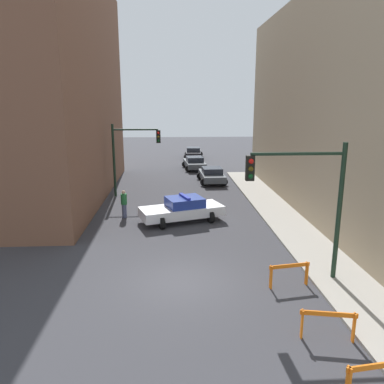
{
  "coord_description": "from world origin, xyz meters",
  "views": [
    {
      "loc": [
        -0.29,
        -13.1,
        6.73
      ],
      "look_at": [
        0.88,
        8.03,
        1.59
      ],
      "focal_mm": 35.0,
      "sensor_mm": 36.0,
      "label": 1
    }
  ],
  "objects_px": {
    "traffic_light_near": "(310,192)",
    "police_car": "(182,209)",
    "barrier_mid": "(328,321)",
    "barrier_back": "(289,271)",
    "parked_car_far": "(193,152)",
    "pedestrian_crossing": "(124,204)",
    "parked_car_mid": "(195,163)",
    "barrier_front": "(377,374)",
    "traffic_light_far": "(129,150)",
    "parked_car_near": "(212,175)"
  },
  "relations": [
    {
      "from": "traffic_light_far",
      "to": "barrier_front",
      "type": "distance_m",
      "value": 21.25
    },
    {
      "from": "barrier_mid",
      "to": "barrier_back",
      "type": "distance_m",
      "value": 3.23
    },
    {
      "from": "pedestrian_crossing",
      "to": "parked_car_mid",
      "type": "bearing_deg",
      "value": -1.9
    },
    {
      "from": "traffic_light_far",
      "to": "barrier_front",
      "type": "height_order",
      "value": "traffic_light_far"
    },
    {
      "from": "parked_car_mid",
      "to": "police_car",
      "type": "bearing_deg",
      "value": -100.81
    },
    {
      "from": "police_car",
      "to": "barrier_mid",
      "type": "bearing_deg",
      "value": -179.73
    },
    {
      "from": "traffic_light_near",
      "to": "traffic_light_far",
      "type": "height_order",
      "value": "traffic_light_near"
    },
    {
      "from": "parked_car_mid",
      "to": "barrier_front",
      "type": "relative_size",
      "value": 2.79
    },
    {
      "from": "parked_car_far",
      "to": "barrier_mid",
      "type": "bearing_deg",
      "value": -82.92
    },
    {
      "from": "parked_car_near",
      "to": "police_car",
      "type": "bearing_deg",
      "value": -107.34
    },
    {
      "from": "barrier_front",
      "to": "police_car",
      "type": "bearing_deg",
      "value": 106.92
    },
    {
      "from": "traffic_light_near",
      "to": "police_car",
      "type": "distance_m",
      "value": 9.24
    },
    {
      "from": "traffic_light_far",
      "to": "parked_car_far",
      "type": "height_order",
      "value": "traffic_light_far"
    },
    {
      "from": "traffic_light_near",
      "to": "pedestrian_crossing",
      "type": "bearing_deg",
      "value": 132.74
    },
    {
      "from": "parked_car_far",
      "to": "barrier_back",
      "type": "bearing_deg",
      "value": -82.87
    },
    {
      "from": "parked_car_far",
      "to": "parked_car_mid",
      "type": "bearing_deg",
      "value": -88.32
    },
    {
      "from": "barrier_back",
      "to": "barrier_mid",
      "type": "bearing_deg",
      "value": -87.8
    },
    {
      "from": "parked_car_near",
      "to": "pedestrian_crossing",
      "type": "bearing_deg",
      "value": -125.39
    },
    {
      "from": "barrier_front",
      "to": "parked_car_far",
      "type": "bearing_deg",
      "value": 92.98
    },
    {
      "from": "parked_car_mid",
      "to": "barrier_mid",
      "type": "height_order",
      "value": "parked_car_mid"
    },
    {
      "from": "parked_car_near",
      "to": "barrier_front",
      "type": "xyz_separation_m",
      "value": [
        1.28,
        -23.92,
        -0.06
      ]
    },
    {
      "from": "parked_car_near",
      "to": "parked_car_mid",
      "type": "relative_size",
      "value": 0.98
    },
    {
      "from": "pedestrian_crossing",
      "to": "barrier_mid",
      "type": "height_order",
      "value": "pedestrian_crossing"
    },
    {
      "from": "barrier_front",
      "to": "pedestrian_crossing",
      "type": "bearing_deg",
      "value": 117.67
    },
    {
      "from": "traffic_light_far",
      "to": "barrier_front",
      "type": "xyz_separation_m",
      "value": [
        7.69,
        -19.61,
        -2.78
      ]
    },
    {
      "from": "police_car",
      "to": "parked_car_far",
      "type": "relative_size",
      "value": 1.14
    },
    {
      "from": "parked_car_mid",
      "to": "parked_car_near",
      "type": "bearing_deg",
      "value": -85.43
    },
    {
      "from": "police_car",
      "to": "parked_car_far",
      "type": "distance_m",
      "value": 24.86
    },
    {
      "from": "barrier_mid",
      "to": "traffic_light_near",
      "type": "bearing_deg",
      "value": 80.86
    },
    {
      "from": "pedestrian_crossing",
      "to": "barrier_back",
      "type": "xyz_separation_m",
      "value": [
        7.14,
        -8.94,
        -0.24
      ]
    },
    {
      "from": "traffic_light_far",
      "to": "barrier_mid",
      "type": "xyz_separation_m",
      "value": [
        7.44,
        -17.45,
        -2.78
      ]
    },
    {
      "from": "parked_car_near",
      "to": "barrier_front",
      "type": "bearing_deg",
      "value": -89.28
    },
    {
      "from": "barrier_front",
      "to": "barrier_mid",
      "type": "bearing_deg",
      "value": 96.59
    },
    {
      "from": "pedestrian_crossing",
      "to": "barrier_back",
      "type": "bearing_deg",
      "value": -125.39
    },
    {
      "from": "parked_car_mid",
      "to": "barrier_back",
      "type": "distance_m",
      "value": 25.01
    },
    {
      "from": "police_car",
      "to": "barrier_mid",
      "type": "xyz_separation_m",
      "value": [
        3.84,
        -11.27,
        -0.11
      ]
    },
    {
      "from": "pedestrian_crossing",
      "to": "barrier_front",
      "type": "xyz_separation_m",
      "value": [
        7.52,
        -14.33,
        -0.24
      ]
    },
    {
      "from": "parked_car_far",
      "to": "pedestrian_crossing",
      "type": "bearing_deg",
      "value": -98.71
    },
    {
      "from": "parked_car_far",
      "to": "barrier_front",
      "type": "xyz_separation_m",
      "value": [
        1.99,
        -38.21,
        -0.06
      ]
    },
    {
      "from": "barrier_front",
      "to": "barrier_back",
      "type": "xyz_separation_m",
      "value": [
        -0.37,
        5.39,
        0.0
      ]
    },
    {
      "from": "traffic_light_near",
      "to": "parked_car_near",
      "type": "xyz_separation_m",
      "value": [
        -1.62,
        18.09,
        -2.86
      ]
    },
    {
      "from": "parked_car_near",
      "to": "parked_car_mid",
      "type": "height_order",
      "value": "same"
    },
    {
      "from": "police_car",
      "to": "parked_car_far",
      "type": "xyz_separation_m",
      "value": [
        2.1,
        24.78,
        -0.05
      ]
    },
    {
      "from": "parked_car_far",
      "to": "pedestrian_crossing",
      "type": "xyz_separation_m",
      "value": [
        -5.52,
        -23.88,
        0.19
      ]
    },
    {
      "from": "police_car",
      "to": "pedestrian_crossing",
      "type": "height_order",
      "value": "pedestrian_crossing"
    },
    {
      "from": "traffic_light_far",
      "to": "barrier_front",
      "type": "relative_size",
      "value": 3.27
    },
    {
      "from": "police_car",
      "to": "barrier_mid",
      "type": "relative_size",
      "value": 3.19
    },
    {
      "from": "parked_car_near",
      "to": "parked_car_mid",
      "type": "xyz_separation_m",
      "value": [
        -1.07,
        6.41,
        0.0
      ]
    },
    {
      "from": "traffic_light_far",
      "to": "pedestrian_crossing",
      "type": "height_order",
      "value": "traffic_light_far"
    },
    {
      "from": "barrier_mid",
      "to": "barrier_back",
      "type": "relative_size",
      "value": 1.0
    }
  ]
}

